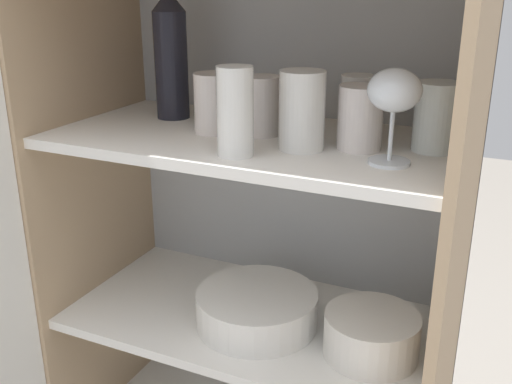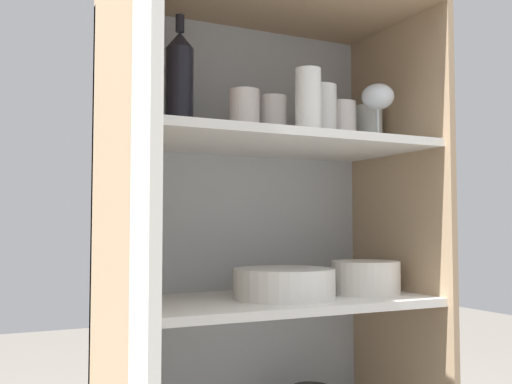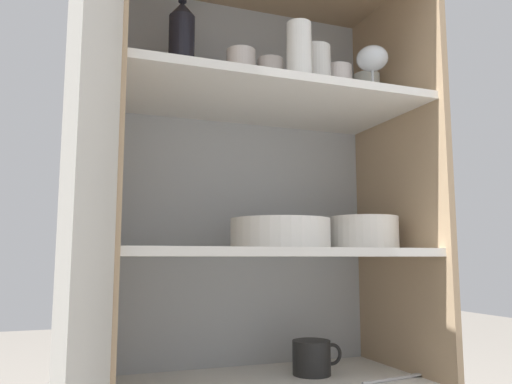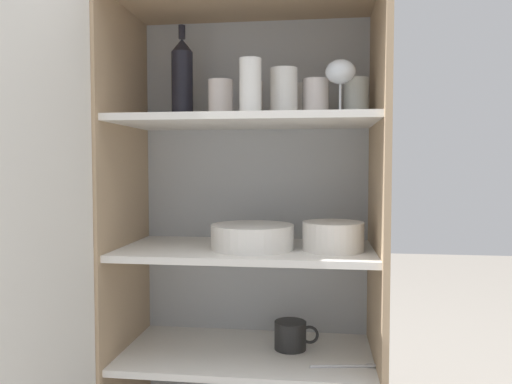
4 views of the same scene
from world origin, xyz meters
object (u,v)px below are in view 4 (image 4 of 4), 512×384
wine_bottle (182,79)px  mixing_bowl_large (333,235)px  plate_stack_white (252,237)px  coffee_mug_primary (291,335)px

wine_bottle → mixing_bowl_large: wine_bottle is taller
plate_stack_white → mixing_bowl_large: 0.24m
plate_stack_white → mixing_bowl_large: (0.24, -0.00, 0.01)m
wine_bottle → coffee_mug_primary: (0.35, -0.03, -0.80)m
plate_stack_white → wine_bottle: bearing=158.7°
wine_bottle → plate_stack_white: 0.55m
wine_bottle → mixing_bowl_large: 0.68m
plate_stack_white → mixing_bowl_large: mixing_bowl_large is taller
plate_stack_white → coffee_mug_primary: plate_stack_white is taller
wine_bottle → mixing_bowl_large: bearing=-11.5°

